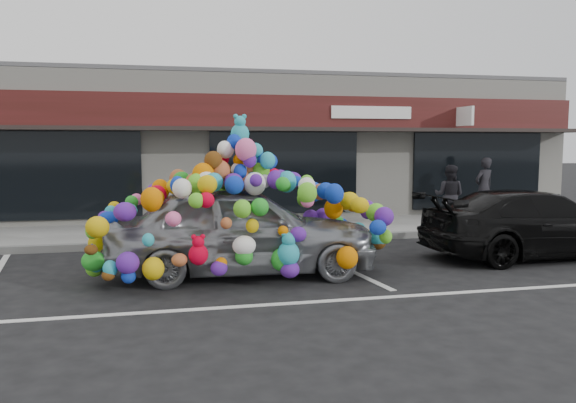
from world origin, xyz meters
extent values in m
plane|color=black|center=(0.00, 0.00, 0.00)|extent=(90.00, 90.00, 0.00)
cube|color=beige|center=(0.00, 8.50, 2.10)|extent=(24.00, 6.00, 4.20)
cube|color=#59595B|center=(0.00, 8.50, 4.25)|extent=(24.00, 6.00, 0.12)
cube|color=#36120E|center=(0.00, 5.42, 3.15)|extent=(24.00, 0.18, 0.90)
cube|color=black|center=(0.00, 4.90, 2.65)|extent=(24.00, 1.20, 0.10)
cube|color=white|center=(8.20, 4.95, 3.05)|extent=(0.08, 0.95, 0.55)
cube|color=white|center=(5.50, 5.30, 3.15)|extent=(2.40, 0.04, 0.35)
cube|color=black|center=(-3.00, 5.47, 1.45)|extent=(4.20, 0.12, 2.30)
cube|color=black|center=(3.00, 5.47, 1.45)|extent=(4.20, 0.12, 2.30)
cube|color=black|center=(9.00, 5.47, 1.45)|extent=(4.20, 0.12, 2.30)
cube|color=gray|center=(0.00, 4.00, 0.07)|extent=(26.00, 3.00, 0.15)
cube|color=slate|center=(0.00, 2.50, 0.07)|extent=(26.00, 0.18, 0.16)
cube|color=silver|center=(2.80, 0.20, 0.00)|extent=(0.73, 4.37, 0.01)
cube|color=silver|center=(8.20, 0.20, 0.00)|extent=(0.73, 4.37, 0.01)
cube|color=silver|center=(2.00, -2.30, 0.00)|extent=(14.00, 0.12, 0.01)
imported|color=#979EA1|center=(0.96, -0.36, 0.79)|extent=(2.16, 4.75, 1.58)
ellipsoid|color=#FF0017|center=(0.96, -0.36, 2.17)|extent=(1.52, 2.03, 1.18)
sphere|color=yellow|center=(2.58, -0.51, 1.13)|extent=(0.34, 0.34, 0.34)
sphere|color=#1B2EDD|center=(1.56, -1.37, 0.55)|extent=(0.36, 0.36, 0.36)
sphere|color=green|center=(0.16, 0.64, 0.60)|extent=(0.30, 0.30, 0.30)
sphere|color=pink|center=(0.96, -0.36, 2.71)|extent=(0.32, 0.32, 0.32)
sphere|color=orange|center=(-0.43, -0.26, 1.14)|extent=(0.30, 0.30, 0.30)
imported|color=black|center=(6.92, -0.14, 0.68)|extent=(2.03, 4.71, 1.35)
imported|color=black|center=(8.59, 4.42, 1.01)|extent=(0.72, 0.57, 1.72)
imported|color=black|center=(6.84, 3.19, 0.94)|extent=(0.97, 0.95, 1.58)
camera|label=1|loc=(-0.35, -9.93, 2.29)|focal=35.00mm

